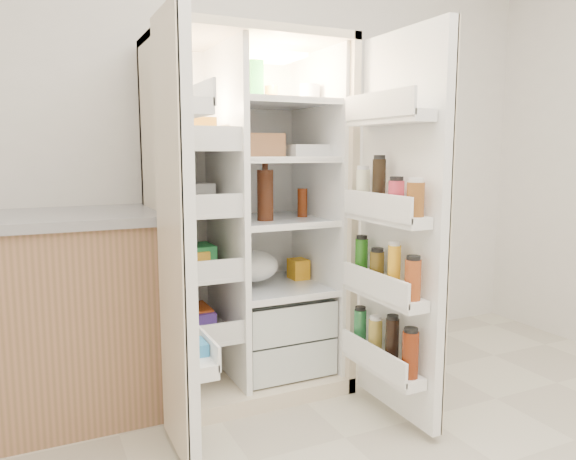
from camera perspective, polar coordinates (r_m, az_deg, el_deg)
name	(u,v)px	position (r m, az deg, el deg)	size (l,w,h in m)	color
wall_back	(249,132)	(3.24, -4.06, 10.17)	(4.00, 0.02, 2.70)	silver
refrigerator	(246,246)	(2.90, -4.44, -1.66)	(0.93, 0.70, 1.80)	beige
freezer_door	(177,242)	(2.15, -11.54, -1.23)	(0.15, 0.40, 1.72)	white
fridge_door	(398,235)	(2.50, 11.44, -0.55)	(0.17, 0.58, 1.72)	white
kitchen_counter	(15,320)	(2.80, -26.61, -8.37)	(1.32, 0.70, 0.96)	#9B6C4D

